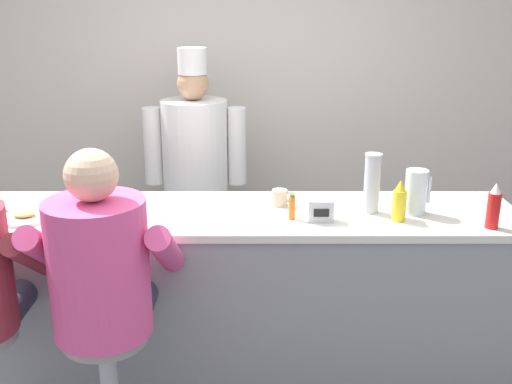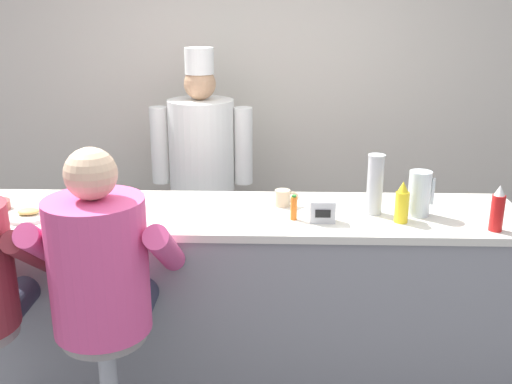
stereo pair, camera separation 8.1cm
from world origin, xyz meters
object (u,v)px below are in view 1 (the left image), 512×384
object	(u,v)px
mustard_bottle_yellow	(402,202)
breakfast_plate	(27,217)
ketchup_bottle_red	(496,207)
napkin_dispenser_chrome	(323,211)
diner_seated_pink	(105,275)
cup_stack_steel	(374,183)
cook_in_whites_near	(198,167)
hot_sauce_bottle_orange	(294,207)
coffee_mug_tan	(283,198)
water_pitcher_clear	(418,192)

from	to	relation	value
mustard_bottle_yellow	breakfast_plate	bearing A→B (deg)	179.78
ketchup_bottle_red	napkin_dispenser_chrome	world-z (taller)	ketchup_bottle_red
mustard_bottle_yellow	diner_seated_pink	world-z (taller)	diner_seated_pink
cup_stack_steel	mustard_bottle_yellow	bearing A→B (deg)	-46.00
mustard_bottle_yellow	cook_in_whites_near	world-z (taller)	cook_in_whites_near
hot_sauce_bottle_orange	diner_seated_pink	size ratio (longest dim) A/B	0.09
cup_stack_steel	cook_in_whites_near	bearing A→B (deg)	134.53
coffee_mug_tan	cook_in_whites_near	size ratio (longest dim) A/B	0.07
hot_sauce_bottle_orange	breakfast_plate	world-z (taller)	hot_sauce_bottle_orange
hot_sauce_bottle_orange	cook_in_whites_near	world-z (taller)	cook_in_whites_near
breakfast_plate	cook_in_whites_near	bearing A→B (deg)	56.71
ketchup_bottle_red	cook_in_whites_near	world-z (taller)	cook_in_whites_near
napkin_dispenser_chrome	diner_seated_pink	size ratio (longest dim) A/B	0.08
breakfast_plate	hot_sauce_bottle_orange	bearing A→B (deg)	0.47
water_pitcher_clear	cup_stack_steel	xyz separation A→B (m)	(-0.23, 0.01, 0.04)
breakfast_plate	napkin_dispenser_chrome	size ratio (longest dim) A/B	1.95
cook_in_whites_near	hot_sauce_bottle_orange	bearing A→B (deg)	-62.21
mustard_bottle_yellow	cup_stack_steel	distance (m)	0.18
hot_sauce_bottle_orange	mustard_bottle_yellow	bearing A→B (deg)	-1.98
hot_sauce_bottle_orange	breakfast_plate	size ratio (longest dim) A/B	0.53
hot_sauce_bottle_orange	water_pitcher_clear	bearing A→B (deg)	7.82
cup_stack_steel	diner_seated_pink	world-z (taller)	diner_seated_pink
napkin_dispenser_chrome	breakfast_plate	bearing A→B (deg)	179.38
coffee_mug_tan	diner_seated_pink	bearing A→B (deg)	-137.86
ketchup_bottle_red	cook_in_whites_near	xyz separation A→B (m)	(-1.59, 1.28, -0.15)
water_pitcher_clear	mustard_bottle_yellow	bearing A→B (deg)	-135.53
ketchup_bottle_red	mustard_bottle_yellow	bearing A→B (deg)	166.45
breakfast_plate	diner_seated_pink	xyz separation A→B (m)	(0.52, -0.50, -0.09)
hot_sauce_bottle_orange	napkin_dispenser_chrome	size ratio (longest dim) A/B	1.03
coffee_mug_tan	diner_seated_pink	xyz separation A→B (m)	(-0.81, -0.73, -0.12)
hot_sauce_bottle_orange	napkin_dispenser_chrome	bearing A→B (deg)	-10.82
mustard_bottle_yellow	water_pitcher_clear	world-z (taller)	water_pitcher_clear
coffee_mug_tan	napkin_dispenser_chrome	xyz separation A→B (m)	(0.19, -0.24, 0.01)
coffee_mug_tan	cup_stack_steel	bearing A→B (deg)	-13.14
hot_sauce_bottle_orange	coffee_mug_tan	xyz separation A→B (m)	(-0.05, 0.22, -0.02)
diner_seated_pink	napkin_dispenser_chrome	bearing A→B (deg)	25.96
breakfast_plate	diner_seated_pink	world-z (taller)	diner_seated_pink
diner_seated_pink	cook_in_whites_near	distance (m)	1.69
hot_sauce_bottle_orange	cook_in_whites_near	bearing A→B (deg)	117.79
cup_stack_steel	cook_in_whites_near	distance (m)	1.49
ketchup_bottle_red	napkin_dispenser_chrome	xyz separation A→B (m)	(-0.84, 0.10, -0.05)
mustard_bottle_yellow	coffee_mug_tan	world-z (taller)	mustard_bottle_yellow
hot_sauce_bottle_orange	water_pitcher_clear	xyz separation A→B (m)	(0.65, 0.09, 0.06)
coffee_mug_tan	cook_in_whites_near	world-z (taller)	cook_in_whites_near
ketchup_bottle_red	cup_stack_steel	size ratio (longest dim) A/B	0.72
cup_stack_steel	cook_in_whites_near	xyz separation A→B (m)	(-1.03, 1.05, -0.20)
mustard_bottle_yellow	breakfast_plate	size ratio (longest dim) A/B	0.86
water_pitcher_clear	breakfast_plate	world-z (taller)	water_pitcher_clear
cup_stack_steel	hot_sauce_bottle_orange	bearing A→B (deg)	-166.14
water_pitcher_clear	breakfast_plate	size ratio (longest dim) A/B	0.95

